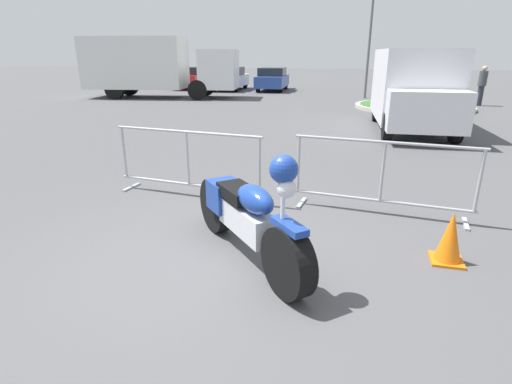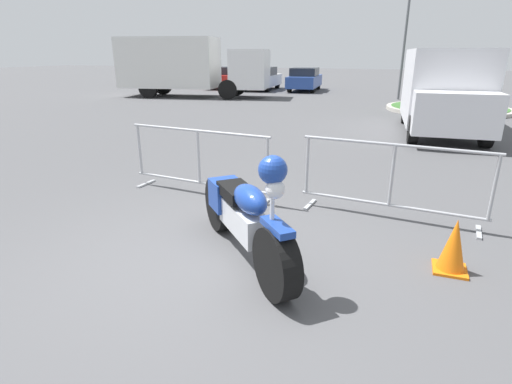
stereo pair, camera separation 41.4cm
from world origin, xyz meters
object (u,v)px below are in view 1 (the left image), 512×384
(pedestrian, at_px, (482,84))
(street_lamp, at_px, (371,20))
(crowd_barrier_far, at_px, (382,177))
(traffic_cone, at_px, (450,238))
(parked_car_white, at_px, (230,78))
(crowd_barrier_near, at_px, (188,163))
(delivery_van, at_px, (413,87))
(parked_car_red, at_px, (193,78))
(box_truck, at_px, (153,65))
(parked_car_blue, at_px, (272,79))
(motorcycle, at_px, (247,215))

(pedestrian, height_order, street_lamp, street_lamp)
(crowd_barrier_far, bearing_deg, pedestrian, 72.20)
(traffic_cone, bearing_deg, crowd_barrier_far, 119.02)
(crowd_barrier_far, height_order, traffic_cone, crowd_barrier_far)
(parked_car_white, bearing_deg, crowd_barrier_near, -167.98)
(delivery_van, xyz_separation_m, street_lamp, (-1.36, 8.93, 2.47))
(parked_car_red, bearing_deg, parked_car_white, -102.68)
(crowd_barrier_near, xyz_separation_m, box_truck, (-7.97, 13.68, 1.08))
(parked_car_blue, bearing_deg, delivery_van, -154.50)
(crowd_barrier_near, xyz_separation_m, parked_car_blue, (-2.97, 19.32, 0.13))
(traffic_cone, bearing_deg, crowd_barrier_near, 160.88)
(delivery_van, bearing_deg, parked_car_blue, -153.66)
(parked_car_white, distance_m, traffic_cone, 22.33)
(crowd_barrier_near, distance_m, delivery_van, 8.33)
(box_truck, distance_m, delivery_van, 13.57)
(crowd_barrier_near, relative_size, box_truck, 0.31)
(box_truck, xyz_separation_m, street_lamp, (10.60, 2.53, 2.08))
(parked_car_white, bearing_deg, box_truck, 152.01)
(motorcycle, bearing_deg, pedestrian, 116.21)
(crowd_barrier_far, distance_m, box_truck, 17.54)
(delivery_van, height_order, pedestrian, delivery_van)
(crowd_barrier_far, distance_m, pedestrian, 14.98)
(pedestrian, bearing_deg, motorcycle, 0.72)
(crowd_barrier_far, relative_size, parked_car_white, 0.60)
(crowd_barrier_far, distance_m, parked_car_red, 22.46)
(pedestrian, bearing_deg, box_truck, -66.44)
(parked_car_white, bearing_deg, parked_car_blue, -88.42)
(crowd_barrier_near, relative_size, crowd_barrier_far, 1.00)
(motorcycle, height_order, delivery_van, delivery_van)
(crowd_barrier_near, height_order, traffic_cone, crowd_barrier_near)
(box_truck, bearing_deg, motorcycle, -68.75)
(street_lamp, bearing_deg, motorcycle, -93.68)
(box_truck, xyz_separation_m, parked_car_white, (2.33, 5.36, -0.93))
(parked_car_red, distance_m, traffic_cone, 23.91)
(box_truck, bearing_deg, parked_car_white, 56.28)
(delivery_van, relative_size, street_lamp, 0.90)
(parked_car_blue, distance_m, street_lamp, 7.08)
(motorcycle, distance_m, delivery_van, 9.39)
(pedestrian, relative_size, traffic_cone, 2.86)
(parked_car_blue, bearing_deg, traffic_cone, -166.70)
(pedestrian, distance_m, traffic_cone, 16.01)
(parked_car_blue, bearing_deg, box_truck, 133.90)
(motorcycle, distance_m, parked_car_blue, 21.53)
(motorcycle, distance_m, crowd_barrier_far, 2.28)
(motorcycle, relative_size, pedestrian, 1.11)
(box_truck, height_order, pedestrian, box_truck)
(parked_car_white, distance_m, street_lamp, 9.25)
(box_truck, bearing_deg, delivery_van, -38.39)
(motorcycle, distance_m, box_truck, 18.12)
(crowd_barrier_far, height_order, street_lamp, street_lamp)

